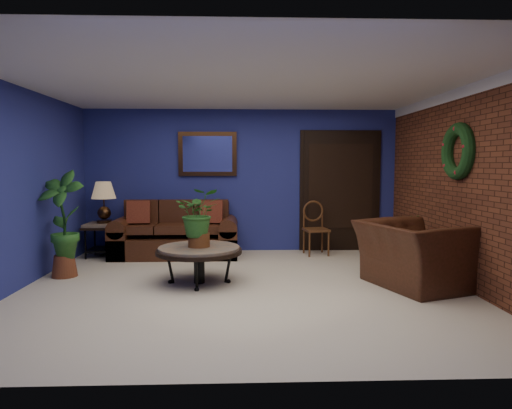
{
  "coord_description": "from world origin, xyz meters",
  "views": [
    {
      "loc": [
        -0.05,
        -5.59,
        1.53
      ],
      "look_at": [
        0.18,
        0.55,
        1.0
      ],
      "focal_mm": 32.0,
      "sensor_mm": 36.0,
      "label": 1
    }
  ],
  "objects_px": {
    "coffee_table": "(199,251)",
    "side_chair": "(315,224)",
    "armchair": "(415,255)",
    "sofa": "(176,238)",
    "end_table": "(105,231)",
    "table_lamp": "(104,197)"
  },
  "relations": [
    {
      "from": "coffee_table",
      "to": "side_chair",
      "type": "bearing_deg",
      "value": 45.74
    },
    {
      "from": "coffee_table",
      "to": "armchair",
      "type": "height_order",
      "value": "armchair"
    },
    {
      "from": "sofa",
      "to": "end_table",
      "type": "distance_m",
      "value": 1.19
    },
    {
      "from": "side_chair",
      "to": "table_lamp",
      "type": "bearing_deg",
      "value": 172.61
    },
    {
      "from": "coffee_table",
      "to": "table_lamp",
      "type": "distance_m",
      "value": 2.56
    },
    {
      "from": "table_lamp",
      "to": "armchair",
      "type": "relative_size",
      "value": 0.53
    },
    {
      "from": "table_lamp",
      "to": "armchair",
      "type": "bearing_deg",
      "value": -25.02
    },
    {
      "from": "table_lamp",
      "to": "armchair",
      "type": "distance_m",
      "value": 4.95
    },
    {
      "from": "sofa",
      "to": "coffee_table",
      "type": "relative_size",
      "value": 1.87
    },
    {
      "from": "armchair",
      "to": "side_chair",
      "type": "bearing_deg",
      "value": 3.46
    },
    {
      "from": "end_table",
      "to": "table_lamp",
      "type": "xyz_separation_m",
      "value": [
        -0.0,
        -0.0,
        0.56
      ]
    },
    {
      "from": "coffee_table",
      "to": "armchair",
      "type": "bearing_deg",
      "value": -5.85
    },
    {
      "from": "end_table",
      "to": "armchair",
      "type": "xyz_separation_m",
      "value": [
        4.45,
        -2.08,
        -0.02
      ]
    },
    {
      "from": "table_lamp",
      "to": "side_chair",
      "type": "xyz_separation_m",
      "value": [
        3.55,
        0.07,
        -0.48
      ]
    },
    {
      "from": "side_chair",
      "to": "armchair",
      "type": "xyz_separation_m",
      "value": [
        0.9,
        -2.14,
        -0.11
      ]
    },
    {
      "from": "end_table",
      "to": "armchair",
      "type": "bearing_deg",
      "value": -25.02
    },
    {
      "from": "end_table",
      "to": "side_chair",
      "type": "xyz_separation_m",
      "value": [
        3.55,
        0.07,
        0.09
      ]
    },
    {
      "from": "sofa",
      "to": "table_lamp",
      "type": "relative_size",
      "value": 3.11
    },
    {
      "from": "coffee_table",
      "to": "table_lamp",
      "type": "relative_size",
      "value": 1.67
    },
    {
      "from": "sofa",
      "to": "side_chair",
      "type": "distance_m",
      "value": 2.37
    },
    {
      "from": "coffee_table",
      "to": "side_chair",
      "type": "relative_size",
      "value": 1.21
    },
    {
      "from": "end_table",
      "to": "table_lamp",
      "type": "bearing_deg",
      "value": -135.0
    }
  ]
}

